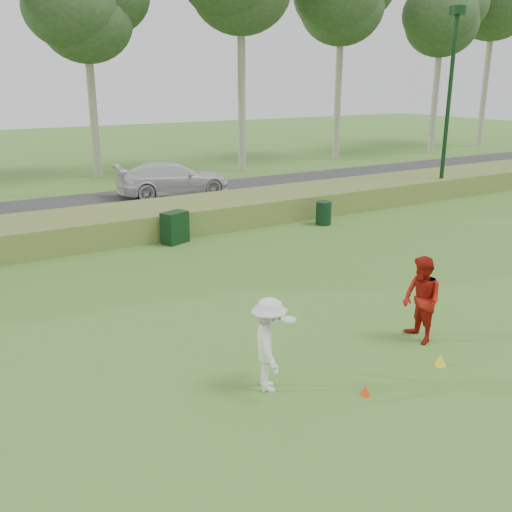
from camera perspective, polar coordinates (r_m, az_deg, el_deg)
ground at (r=10.91m, az=11.00°, el=-12.01°), size 120.00×120.00×0.00m
reed_strip at (r=20.64m, az=-11.41°, el=3.47°), size 80.00×3.00×0.90m
park_road at (r=25.40m, az=-15.17°, el=4.83°), size 80.00×6.00×0.06m
lamp_post at (r=27.27m, az=18.99°, el=17.13°), size 0.70×0.70×8.18m
tree_4 at (r=32.77m, az=-16.74°, el=22.51°), size 6.24×6.24×11.50m
tree_7 at (r=44.27m, az=18.15°, el=21.86°), size 6.50×6.50×12.50m
player_white at (r=10.05m, az=1.34°, el=-8.85°), size 1.05×1.27×1.71m
player_red at (r=12.28m, az=16.22°, el=-4.25°), size 0.85×1.01×1.83m
cone_orange at (r=10.37m, az=10.90°, el=-13.06°), size 0.18×0.18×0.19m
cone_yellow at (r=11.69m, az=17.97°, el=-9.83°), size 0.21×0.21×0.24m
utility_cabinet at (r=19.19m, az=-8.12°, el=2.84°), size 0.99×0.81×1.06m
trash_bin at (r=21.62m, az=6.77°, el=4.29°), size 0.64×0.64×0.87m
car_right at (r=26.95m, az=-8.29°, el=7.66°), size 5.45×2.77×1.52m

